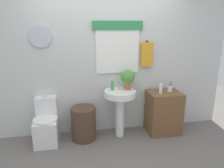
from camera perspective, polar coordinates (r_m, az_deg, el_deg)
The scene contains 11 objects.
ground_plane at distance 2.97m, azimuth 1.29°, elevation -22.39°, with size 8.00×8.00×0.00m, color slate.
back_wall at distance 3.51m, azimuth -2.24°, elevation 7.05°, with size 4.40×0.18×2.60m.
toilet at distance 3.57m, azimuth -17.72°, elevation -10.82°, with size 0.38×0.51×0.74m.
laundry_hamper at distance 3.50m, azimuth -7.89°, elevation -10.79°, with size 0.41×0.41×0.56m, color #4C3828.
pedestal_sink at distance 3.44m, azimuth 2.24°, elevation -5.05°, with size 0.53×0.53×0.81m.
faucet at distance 3.47m, azimuth 1.86°, elevation -0.50°, with size 0.03×0.03×0.10m, color silver.
wooden_cabinet at distance 3.77m, azimuth 14.12°, elevation -7.63°, with size 0.56×0.44×0.74m, color brown.
soap_bottle at distance 3.38m, azimuth 0.12°, elevation -0.44°, with size 0.05×0.05×0.16m, color green.
potted_plant at distance 3.41m, azimuth 4.40°, elevation 1.72°, with size 0.23×0.23×0.33m.
lotion_bottle at distance 3.54m, azimuth 13.42°, elevation -1.25°, with size 0.05×0.05×0.17m, color white.
toothbrush_cup at distance 3.68m, azimuth 15.81°, elevation -1.27°, with size 0.08×0.08×0.19m.
Camera 1 is at (-0.47, -2.29, 1.83)m, focal length 32.84 mm.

